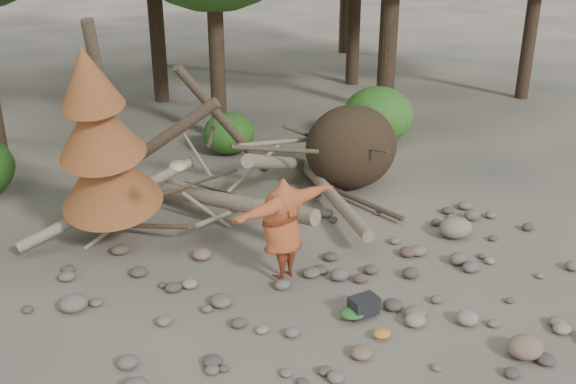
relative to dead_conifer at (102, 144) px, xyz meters
name	(u,v)px	position (x,y,z in m)	size (l,w,h in m)	color
ground	(339,298)	(3.12, -3.37, -2.11)	(120.00, 120.00, 0.00)	#514C44
deadfall_pile	(330,153)	(5.13, 0.87, -1.16)	(8.55, 5.24, 3.30)	#332619
dead_conifer	(102,144)	(0.00, 0.00, 0.00)	(2.06, 2.16, 4.35)	#4C3F30
bush_mid	(229,133)	(3.92, 4.43, -1.55)	(1.40, 1.40, 1.12)	#2D631C
bush_right	(378,115)	(8.12, 3.63, -1.31)	(2.00, 2.00, 1.60)	#387624
frisbee_thrower	(282,229)	(2.48, -2.44, -1.11)	(2.93, 1.30, 2.21)	#A14724
backpack	(364,309)	(3.20, -4.01, -1.96)	(0.44, 0.30, 0.30)	black
cloth_green	(353,315)	(3.01, -4.02, -2.03)	(0.42, 0.35, 0.16)	#286429
cloth_orange	(382,336)	(3.15, -4.65, -2.06)	(0.27, 0.22, 0.10)	#C57D21
boulder_front_right	(525,347)	(4.81, -5.84, -1.95)	(0.53, 0.48, 0.32)	#826551
boulder_mid_right	(456,228)	(6.32, -2.29, -1.91)	(0.67, 0.60, 0.40)	gray
boulder_mid_left	(74,303)	(-0.97, -1.94, -1.97)	(0.46, 0.41, 0.27)	#655F55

